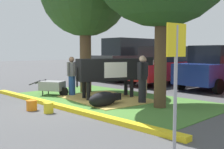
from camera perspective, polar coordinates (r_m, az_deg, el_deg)
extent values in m
plane|color=#4C4C4F|center=(8.93, -7.99, -6.52)|extent=(80.00, 80.00, 0.00)
cube|color=#477A33|center=(9.97, -0.01, -5.22)|extent=(7.61, 4.14, 0.02)
cube|color=yellow|center=(8.58, -10.73, -6.62)|extent=(8.81, 0.24, 0.12)
cube|color=tan|center=(9.99, -1.23, -5.11)|extent=(3.47, 2.77, 0.04)
cylinder|color=brown|center=(11.68, -5.57, 3.46)|extent=(0.48, 0.48, 2.95)
cylinder|color=#4C3823|center=(8.49, 10.14, 3.69)|extent=(0.38, 0.38, 3.19)
cube|color=black|center=(10.07, -0.82, 1.07)|extent=(1.46, 2.40, 0.80)
cube|color=white|center=(10.13, -0.03, 1.09)|extent=(0.99, 1.10, 0.56)
cylinder|color=black|center=(10.66, 5.78, 1.79)|extent=(0.52, 0.71, 0.58)
cube|color=black|center=(10.81, 7.26, 2.78)|extent=(0.40, 0.50, 0.32)
cube|color=white|center=(10.92, 8.16, 2.58)|extent=(0.23, 0.18, 0.20)
cylinder|color=black|center=(10.73, 2.92, -2.69)|extent=(0.14, 0.14, 0.69)
cylinder|color=black|center=(10.30, 4.15, -3.02)|extent=(0.14, 0.14, 0.69)
cylinder|color=black|center=(10.08, -5.88, -3.21)|extent=(0.14, 0.14, 0.69)
cylinder|color=black|center=(9.62, -4.98, -3.59)|extent=(0.14, 0.14, 0.69)
cylinder|color=black|center=(9.69, -7.36, -0.61)|extent=(0.06, 0.06, 0.70)
ellipsoid|color=black|center=(8.67, -1.93, -5.21)|extent=(0.49, 1.10, 0.48)
cube|color=black|center=(9.07, 0.90, -4.63)|extent=(0.20, 0.28, 0.22)
cube|color=silver|center=(9.16, 1.43, -4.54)|extent=(0.10, 0.06, 0.16)
cylinder|color=black|center=(9.06, -1.04, -5.92)|extent=(0.10, 0.35, 0.10)
cylinder|color=#23478C|center=(10.83, -8.40, -2.40)|extent=(0.26, 0.26, 0.79)
cylinder|color=slate|center=(10.77, -8.44, 1.13)|extent=(0.34, 0.34, 0.54)
sphere|color=#8C664C|center=(10.75, -8.47, 3.14)|extent=(0.21, 0.21, 0.21)
cylinder|color=slate|center=(10.94, -7.72, 1.34)|extent=(0.09, 0.09, 0.52)
cylinder|color=slate|center=(10.60, -9.20, 1.21)|extent=(0.09, 0.09, 0.52)
cylinder|color=black|center=(9.21, 6.35, -3.55)|extent=(0.26, 0.26, 0.83)
cylinder|color=black|center=(9.13, 6.39, 0.78)|extent=(0.34, 0.34, 0.57)
sphere|color=beige|center=(9.11, 6.42, 3.26)|extent=(0.22, 0.22, 0.22)
cylinder|color=black|center=(8.92, 6.09, 0.87)|extent=(0.09, 0.09, 0.54)
cylinder|color=black|center=(9.34, 6.69, 1.05)|extent=(0.09, 0.09, 0.54)
cylinder|color=#9E7F5B|center=(10.68, 6.64, -2.50)|extent=(0.26, 0.26, 0.78)
cylinder|color=black|center=(10.62, 6.68, 1.04)|extent=(0.34, 0.34, 0.54)
sphere|color=tan|center=(10.60, 6.70, 3.07)|extent=(0.21, 0.21, 0.21)
cylinder|color=black|center=(10.41, 7.01, 1.11)|extent=(0.09, 0.09, 0.51)
cylinder|color=black|center=(10.83, 6.37, 1.26)|extent=(0.09, 0.09, 0.51)
cube|color=gray|center=(11.02, -12.44, -2.31)|extent=(1.08, 0.96, 0.36)
cylinder|color=black|center=(10.81, -10.09, -3.58)|extent=(0.36, 0.26, 0.36)
cylinder|color=black|center=(11.39, -13.19, -3.51)|extent=(0.04, 0.04, 0.24)
cylinder|color=black|center=(11.02, -14.33, -3.82)|extent=(0.04, 0.04, 0.24)
cylinder|color=black|center=(11.52, -14.74, -1.45)|extent=(0.48, 0.29, 0.23)
cylinder|color=black|center=(11.15, -15.92, -1.68)|extent=(0.48, 0.29, 0.23)
cylinder|color=#99999E|center=(4.77, 13.14, -3.21)|extent=(0.06, 0.06, 2.20)
cube|color=yellow|center=(4.73, 13.35, 7.04)|extent=(0.11, 0.44, 0.56)
cylinder|color=orange|center=(8.50, -16.48, -6.23)|extent=(0.32, 0.32, 0.30)
torus|color=orange|center=(8.47, -16.51, -5.23)|extent=(0.34, 0.34, 0.02)
cylinder|color=yellow|center=(8.01, -13.16, -6.85)|extent=(0.28, 0.28, 0.30)
torus|color=yellow|center=(7.98, -13.18, -5.81)|extent=(0.30, 0.30, 0.02)
cube|color=#3D3D42|center=(16.68, 3.83, 2.00)|extent=(2.11, 4.68, 1.20)
cube|color=black|center=(16.66, 3.85, 5.78)|extent=(1.82, 3.28, 1.00)
cylinder|color=black|center=(18.45, 4.97, 0.40)|extent=(0.25, 0.65, 0.64)
cylinder|color=black|center=(17.21, 9.57, 0.03)|extent=(0.25, 0.65, 0.64)
cylinder|color=black|center=(16.41, -2.22, -0.14)|extent=(0.25, 0.65, 0.64)
cylinder|color=black|center=(15.00, 2.40, -0.62)|extent=(0.25, 0.65, 0.64)
cube|color=red|center=(14.60, 10.65, 0.92)|extent=(2.00, 4.48, 0.90)
cube|color=black|center=(14.57, 10.70, 4.26)|extent=(1.69, 2.27, 0.80)
cylinder|color=black|center=(16.31, 11.19, -0.26)|extent=(0.25, 0.65, 0.64)
cylinder|color=black|center=(15.30, 16.57, -0.71)|extent=(0.25, 0.65, 0.64)
cylinder|color=black|center=(14.15, 4.18, -0.96)|extent=(0.25, 0.65, 0.64)
cylinder|color=black|center=(12.97, 9.90, -1.55)|extent=(0.25, 0.65, 0.64)
cube|color=navy|center=(13.61, 20.78, 0.40)|extent=(2.00, 4.48, 0.90)
cube|color=black|center=(13.57, 20.89, 3.98)|extent=(1.69, 2.27, 0.80)
cylinder|color=black|center=(15.33, 20.22, -0.80)|extent=(0.25, 0.65, 0.64)
cylinder|color=black|center=(12.88, 14.21, -1.67)|extent=(0.25, 0.65, 0.64)
cylinder|color=black|center=(11.98, 21.36, -2.35)|extent=(0.25, 0.65, 0.64)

